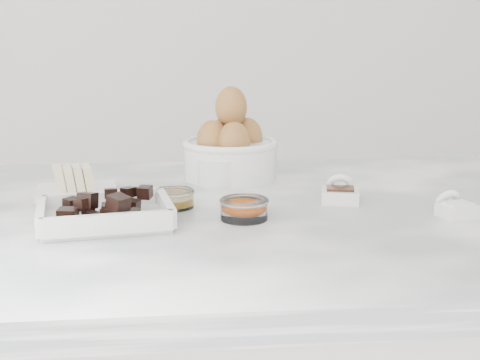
% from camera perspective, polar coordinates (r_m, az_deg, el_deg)
% --- Properties ---
extents(marble_slab, '(1.20, 0.80, 0.04)m').
position_cam_1_polar(marble_slab, '(1.07, -0.90, -3.51)').
color(marble_slab, white).
rests_on(marble_slab, cabinet).
extents(chocolate_dish, '(0.21, 0.17, 0.05)m').
position_cam_1_polar(chocolate_dish, '(0.99, -11.46, -2.56)').
color(chocolate_dish, white).
rests_on(chocolate_dish, marble_slab).
extents(butter_plate, '(0.15, 0.15, 0.06)m').
position_cam_1_polar(butter_plate, '(1.16, -13.87, -0.57)').
color(butter_plate, white).
rests_on(butter_plate, marble_slab).
extents(sugar_ramekin, '(0.08, 0.08, 0.05)m').
position_cam_1_polar(sugar_ramekin, '(1.23, -1.77, 0.89)').
color(sugar_ramekin, white).
rests_on(sugar_ramekin, marble_slab).
extents(egg_bowl, '(0.18, 0.18, 0.18)m').
position_cam_1_polar(egg_bowl, '(1.28, -0.84, 2.68)').
color(egg_bowl, white).
rests_on(egg_bowl, marble_slab).
extents(honey_bowl, '(0.07, 0.07, 0.03)m').
position_cam_1_polar(honey_bowl, '(1.08, -5.69, -1.54)').
color(honey_bowl, white).
rests_on(honey_bowl, marble_slab).
extents(zest_bowl, '(0.08, 0.08, 0.03)m').
position_cam_1_polar(zest_bowl, '(1.00, 0.35, -2.40)').
color(zest_bowl, white).
rests_on(zest_bowl, marble_slab).
extents(vanilla_spoon, '(0.07, 0.08, 0.05)m').
position_cam_1_polar(vanilla_spoon, '(1.12, 8.53, -1.07)').
color(vanilla_spoon, white).
rests_on(vanilla_spoon, marble_slab).
extents(salt_spoon, '(0.06, 0.07, 0.04)m').
position_cam_1_polar(salt_spoon, '(1.07, 17.87, -2.25)').
color(salt_spoon, white).
rests_on(salt_spoon, marble_slab).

